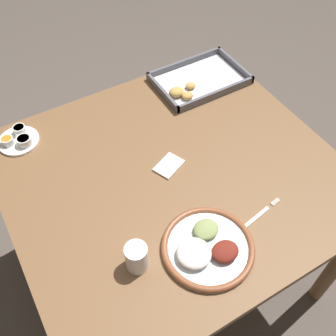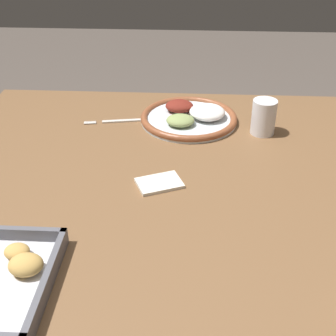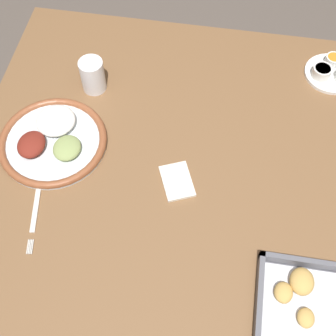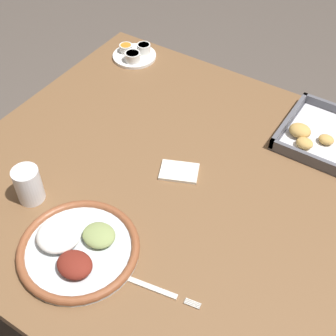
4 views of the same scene
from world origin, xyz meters
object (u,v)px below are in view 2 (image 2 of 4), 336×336
(dinner_plate, at_px, (190,117))
(drinking_cup, at_px, (264,117))
(fork, at_px, (125,121))
(napkin, at_px, (161,183))

(dinner_plate, xyz_separation_m, drinking_cup, (-0.20, 0.06, 0.03))
(dinner_plate, bearing_deg, fork, 3.66)
(napkin, bearing_deg, dinner_plate, -100.57)
(dinner_plate, distance_m, drinking_cup, 0.21)
(fork, bearing_deg, dinner_plate, 173.79)
(drinking_cup, xyz_separation_m, napkin, (0.26, 0.28, -0.04))
(fork, height_order, napkin, napkin)
(dinner_plate, xyz_separation_m, napkin, (0.06, 0.34, -0.01))
(drinking_cup, bearing_deg, fork, -7.13)
(fork, xyz_separation_m, drinking_cup, (-0.39, 0.05, 0.05))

